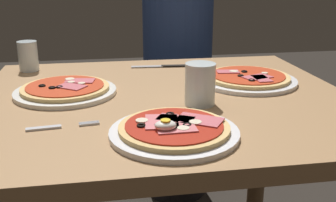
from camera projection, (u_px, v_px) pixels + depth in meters
dining_table at (165, 139)px, 1.15m from camera, size 1.01×0.88×0.77m
pizza_foreground at (174, 130)px, 0.84m from camera, size 0.27×0.27×0.05m
pizza_across_left at (248, 79)px, 1.23m from camera, size 0.29×0.29×0.03m
pizza_across_right at (66, 90)px, 1.12m from camera, size 0.28×0.28×0.03m
water_glass_near at (200, 87)px, 1.02m from camera, size 0.08×0.08×0.11m
water_glass_far at (28, 58)px, 1.36m from camera, size 0.06×0.06×0.10m
fork at (57, 127)px, 0.89m from camera, size 0.16×0.03×0.00m
knife at (163, 66)px, 1.42m from camera, size 0.20×0.03×0.01m
diner_person at (177, 86)px, 1.93m from camera, size 0.32×0.32×1.18m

